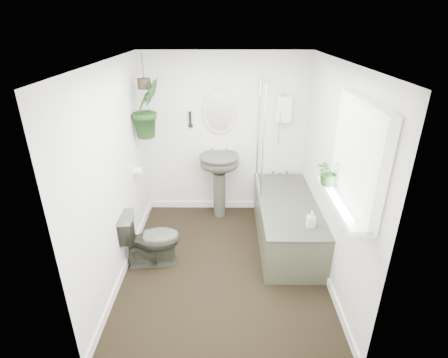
{
  "coord_description": "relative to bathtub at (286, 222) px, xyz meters",
  "views": [
    {
      "loc": [
        0.02,
        -3.35,
        2.66
      ],
      "look_at": [
        0.0,
        0.15,
        1.05
      ],
      "focal_mm": 28.0,
      "sensor_mm": 36.0,
      "label": 1
    }
  ],
  "objects": [
    {
      "name": "floor",
      "position": [
        -0.8,
        -0.5,
        -0.3
      ],
      "size": [
        2.3,
        2.8,
        0.02
      ],
      "primitive_type": "cube",
      "color": "black",
      "rests_on": "ground"
    },
    {
      "name": "ceiling",
      "position": [
        -0.8,
        -0.5,
        2.02
      ],
      "size": [
        2.3,
        2.8,
        0.02
      ],
      "primitive_type": "cube",
      "color": "white",
      "rests_on": "ground"
    },
    {
      "name": "wall_back",
      "position": [
        -0.8,
        0.91,
        0.86
      ],
      "size": [
        2.3,
        0.02,
        2.3
      ],
      "primitive_type": "cube",
      "color": "white",
      "rests_on": "ground"
    },
    {
      "name": "wall_front",
      "position": [
        -0.8,
        -1.91,
        0.86
      ],
      "size": [
        2.3,
        0.02,
        2.3
      ],
      "primitive_type": "cube",
      "color": "white",
      "rests_on": "ground"
    },
    {
      "name": "wall_left",
      "position": [
        -1.96,
        -0.5,
        0.86
      ],
      "size": [
        0.02,
        2.8,
        2.3
      ],
      "primitive_type": "cube",
      "color": "white",
      "rests_on": "ground"
    },
    {
      "name": "wall_right",
      "position": [
        0.36,
        -0.5,
        0.86
      ],
      "size": [
        0.02,
        2.8,
        2.3
      ],
      "primitive_type": "cube",
      "color": "white",
      "rests_on": "ground"
    },
    {
      "name": "skirting",
      "position": [
        -0.8,
        -0.5,
        -0.24
      ],
      "size": [
        2.3,
        2.8,
        0.1
      ],
      "primitive_type": "cube",
      "color": "white",
      "rests_on": "floor"
    },
    {
      "name": "bathtub",
      "position": [
        0.0,
        0.0,
        0.0
      ],
      "size": [
        0.72,
        1.72,
        0.58
      ],
      "primitive_type": null,
      "color": "#3B3E32",
      "rests_on": "floor"
    },
    {
      "name": "bath_screen",
      "position": [
        -0.33,
        0.49,
        0.99
      ],
      "size": [
        0.04,
        0.72,
        1.4
      ],
      "primitive_type": null,
      "color": "silver",
      "rests_on": "bathtub"
    },
    {
      "name": "shower_box",
      "position": [
        0.0,
        0.84,
        1.26
      ],
      "size": [
        0.2,
        0.1,
        0.35
      ],
      "primitive_type": "cube",
      "color": "white",
      "rests_on": "wall_back"
    },
    {
      "name": "oval_mirror",
      "position": [
        -0.87,
        0.87,
        1.21
      ],
      "size": [
        0.46,
        0.03,
        0.62
      ],
      "primitive_type": "ellipsoid",
      "color": "beige",
      "rests_on": "wall_back"
    },
    {
      "name": "wall_sconce",
      "position": [
        -1.27,
        0.86,
        1.11
      ],
      "size": [
        0.04,
        0.04,
        0.22
      ],
      "primitive_type": "cylinder",
      "color": "black",
      "rests_on": "wall_back"
    },
    {
      "name": "toilet_roll_holder",
      "position": [
        -1.9,
        0.2,
        0.61
      ],
      "size": [
        0.11,
        0.11,
        0.11
      ],
      "primitive_type": "cylinder",
      "rotation": [
        0.0,
        1.57,
        0.0
      ],
      "color": "white",
      "rests_on": "wall_left"
    },
    {
      "name": "window_recess",
      "position": [
        0.29,
        -1.2,
        1.36
      ],
      "size": [
        0.08,
        1.0,
        0.9
      ],
      "primitive_type": "cube",
      "color": "white",
      "rests_on": "wall_right"
    },
    {
      "name": "window_sill",
      "position": [
        0.22,
        -1.2,
        0.94
      ],
      "size": [
        0.18,
        1.0,
        0.04
      ],
      "primitive_type": "cube",
      "color": "white",
      "rests_on": "wall_right"
    },
    {
      "name": "window_blinds",
      "position": [
        0.24,
        -1.2,
        1.36
      ],
      "size": [
        0.01,
        0.86,
        0.76
      ],
      "primitive_type": "cube",
      "color": "white",
      "rests_on": "wall_right"
    },
    {
      "name": "toilet",
      "position": [
        -1.65,
        -0.47,
        0.05
      ],
      "size": [
        0.71,
        0.47,
        0.68
      ],
      "primitive_type": "imported",
      "rotation": [
        0.0,
        0.0,
        1.71
      ],
      "color": "#3B3E32",
      "rests_on": "floor"
    },
    {
      "name": "pedestal_sink",
      "position": [
        -0.87,
        0.67,
        0.18
      ],
      "size": [
        0.56,
        0.48,
        0.95
      ],
      "primitive_type": null,
      "rotation": [
        0.0,
        0.0,
        -0.02
      ],
      "color": "#3B3E32",
      "rests_on": "floor"
    },
    {
      "name": "sill_plant",
      "position": [
        0.17,
        -0.9,
        1.09
      ],
      "size": [
        0.3,
        0.28,
        0.26
      ],
      "primitive_type": "imported",
      "rotation": [
        0.0,
        0.0,
        0.41
      ],
      "color": "black",
      "rests_on": "window_sill"
    },
    {
      "name": "hanging_plant",
      "position": [
        -1.77,
        0.45,
        1.35
      ],
      "size": [
        0.51,
        0.52,
        0.73
      ],
      "primitive_type": "imported",
      "rotation": [
        0.0,
        0.0,
        0.84
      ],
      "color": "black",
      "rests_on": "ceiling"
    },
    {
      "name": "soap_bottle",
      "position": [
        0.15,
        -0.58,
        0.39
      ],
      "size": [
        0.09,
        0.09,
        0.19
      ],
      "primitive_type": "imported",
      "rotation": [
        0.0,
        0.0,
        -0.02
      ],
      "color": "#312726",
      "rests_on": "bathtub"
    },
    {
      "name": "hanging_pot",
      "position": [
        -1.77,
        0.45,
        1.66
      ],
      "size": [
        0.16,
        0.16,
        0.12
      ],
      "primitive_type": "cylinder",
      "color": "black",
      "rests_on": "ceiling"
    }
  ]
}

